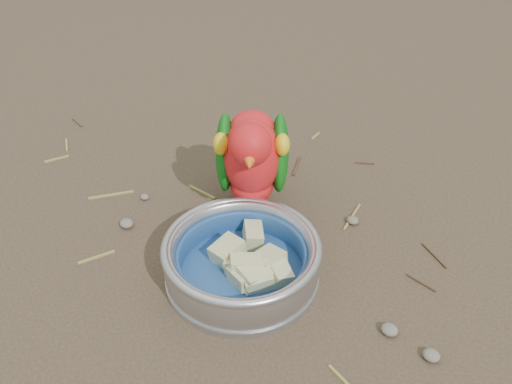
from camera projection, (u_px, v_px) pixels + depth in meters
The scene contains 6 objects.
ground at pixel (185, 276), 0.75m from camera, with size 60.00×60.00×0.00m, color #463729.
food_bowl at pixel (242, 274), 0.74m from camera, with size 0.20×0.20×0.02m, color #B2B2BA.
bowl_wall at pixel (242, 258), 0.73m from camera, with size 0.20×0.20×0.04m, color #B2B2BA, non-canonical shape.
fruit_wedges at pixel (242, 262), 0.73m from camera, with size 0.12×0.12×0.03m, color #CAC78B, non-canonical shape.
lory_parrot at pixel (252, 165), 0.80m from camera, with size 0.10×0.22×0.18m, color red, non-canonical shape.
ground_debris at pixel (187, 270), 0.76m from camera, with size 0.90×0.80×0.01m, color olive, non-canonical shape.
Camera 1 is at (0.40, -0.37, 0.54)m, focal length 40.00 mm.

